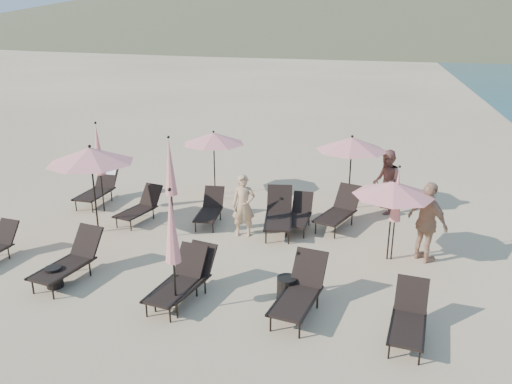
% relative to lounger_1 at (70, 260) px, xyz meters
% --- Properties ---
extents(ground, '(800.00, 800.00, 0.00)m').
position_rel_lounger_1_xyz_m(ground, '(3.48, 0.17, -0.47)').
color(ground, '#D6BA8C').
rests_on(ground, ground).
extents(lounger_1, '(0.94, 1.83, 1.01)m').
position_rel_lounger_1_xyz_m(lounger_1, '(0.00, 0.00, 0.00)').
color(lounger_1, black).
rests_on(lounger_1, ground).
extents(lounger_2, '(0.85, 1.73, 0.95)m').
position_rel_lounger_1_xyz_m(lounger_2, '(2.63, -0.23, -0.02)').
color(lounger_2, black).
rests_on(lounger_2, ground).
extents(lounger_3, '(0.93, 1.73, 0.94)m').
position_rel_lounger_1_xyz_m(lounger_3, '(2.75, -0.06, -0.03)').
color(lounger_3, black).
rests_on(lounger_3, ground).
extents(lounger_4, '(0.94, 1.85, 1.01)m').
position_rel_lounger_1_xyz_m(lounger_4, '(5.07, -0.07, 0.00)').
color(lounger_4, black).
rests_on(lounger_4, ground).
extents(lounger_5, '(0.74, 1.60, 0.89)m').
position_rel_lounger_1_xyz_m(lounger_5, '(7.07, -0.42, -0.05)').
color(lounger_5, black).
rests_on(lounger_5, ground).
extents(lounger_6, '(0.69, 1.83, 1.14)m').
position_rel_lounger_1_xyz_m(lounger_6, '(-2.09, 4.69, 0.07)').
color(lounger_6, black).
rests_on(lounger_6, ground).
extents(lounger_7, '(0.92, 1.67, 0.91)m').
position_rel_lounger_1_xyz_m(lounger_7, '(-0.13, 3.56, -0.05)').
color(lounger_7, black).
rests_on(lounger_7, ground).
extents(lounger_8, '(0.75, 1.59, 0.88)m').
position_rel_lounger_1_xyz_m(lounger_8, '(1.84, 3.89, -0.06)').
color(lounger_8, black).
rests_on(lounger_8, ground).
extents(lounger_9, '(1.00, 1.94, 1.06)m').
position_rel_lounger_1_xyz_m(lounger_9, '(3.83, 3.80, 0.03)').
color(lounger_9, black).
rests_on(lounger_9, ground).
extents(lounger_10, '(0.57, 1.48, 0.85)m').
position_rel_lounger_1_xyz_m(lounger_10, '(4.34, 4.15, -0.07)').
color(lounger_10, black).
rests_on(lounger_10, ground).
extents(lounger_11, '(1.23, 1.91, 1.03)m').
position_rel_lounger_1_xyz_m(lounger_11, '(5.37, 4.52, 0.01)').
color(lounger_11, black).
rests_on(lounger_11, ground).
extents(umbrella_open_0, '(2.24, 2.24, 2.41)m').
position_rel_lounger_1_xyz_m(umbrella_open_0, '(-0.87, 2.51, 1.66)').
color(umbrella_open_0, black).
rests_on(umbrella_open_0, ground).
extents(umbrella_open_1, '(1.85, 1.85, 1.99)m').
position_rel_lounger_1_xyz_m(umbrella_open_1, '(6.70, 2.75, 1.29)').
color(umbrella_open_1, black).
rests_on(umbrella_open_1, ground).
extents(umbrella_open_2, '(1.99, 1.99, 2.14)m').
position_rel_lounger_1_xyz_m(umbrella_open_2, '(1.17, 6.26, 1.42)').
color(umbrella_open_2, black).
rests_on(umbrella_open_2, ground).
extents(umbrella_open_3, '(2.12, 2.12, 2.28)m').
position_rel_lounger_1_xyz_m(umbrella_open_3, '(5.52, 6.01, 1.54)').
color(umbrella_open_3, black).
rests_on(umbrella_open_3, ground).
extents(umbrella_closed_0, '(0.30, 0.30, 2.55)m').
position_rel_lounger_1_xyz_m(umbrella_closed_0, '(2.76, -0.69, 1.31)').
color(umbrella_closed_0, black).
rests_on(umbrella_closed_0, ground).
extents(umbrella_closed_1, '(0.27, 0.27, 2.32)m').
position_rel_lounger_1_xyz_m(umbrella_closed_1, '(6.80, 2.75, 1.15)').
color(umbrella_closed_1, black).
rests_on(umbrella_closed_1, ground).
extents(umbrella_closed_2, '(0.32, 0.32, 2.71)m').
position_rel_lounger_1_xyz_m(umbrella_closed_2, '(-1.55, 3.95, 1.42)').
color(umbrella_closed_2, black).
rests_on(umbrella_closed_2, ground).
extents(umbrella_closed_3, '(0.32, 0.32, 2.70)m').
position_rel_lounger_1_xyz_m(umbrella_closed_3, '(1.21, 2.76, 1.41)').
color(umbrella_closed_3, black).
rests_on(umbrella_closed_3, ground).
extents(side_table_0, '(0.35, 0.35, 0.46)m').
position_rel_lounger_1_xyz_m(side_table_0, '(-0.15, -0.39, -0.24)').
color(side_table_0, black).
rests_on(side_table_0, ground).
extents(side_table_1, '(0.42, 0.42, 0.49)m').
position_rel_lounger_1_xyz_m(side_table_1, '(4.73, 0.34, -0.23)').
color(side_table_1, black).
rests_on(side_table_1, ground).
extents(beachgoer_a, '(0.68, 0.52, 1.66)m').
position_rel_lounger_1_xyz_m(beachgoer_a, '(3.00, 3.27, 0.36)').
color(beachgoer_a, tan).
rests_on(beachgoer_a, ground).
extents(beachgoer_b, '(0.87, 1.04, 1.90)m').
position_rel_lounger_1_xyz_m(beachgoer_b, '(6.58, 5.95, 0.48)').
color(beachgoer_b, '#9A5B4F').
rests_on(beachgoer_b, ground).
extents(beachgoer_c, '(1.12, 1.14, 1.93)m').
position_rel_lounger_1_xyz_m(beachgoer_c, '(7.54, 2.89, 0.50)').
color(beachgoer_c, tan).
rests_on(beachgoer_c, ground).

